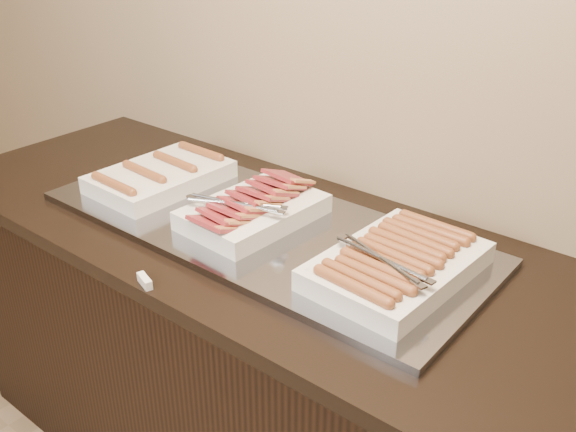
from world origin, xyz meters
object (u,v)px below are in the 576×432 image
object	(u,v)px
counter	(262,364)
dish_center	(252,209)
dish_right	(396,263)
dish_left	(161,176)
warming_tray	(260,226)

from	to	relation	value
counter	dish_center	xyz separation A→B (m)	(-0.02, -0.00, 0.50)
dish_right	dish_left	bearing A→B (deg)	-177.16
dish_center	dish_right	world-z (taller)	dish_center
counter	dish_right	xyz separation A→B (m)	(0.41, -0.00, 0.50)
dish_right	warming_tray	bearing A→B (deg)	-177.37
dish_left	dish_center	world-z (taller)	dish_center
counter	warming_tray	bearing A→B (deg)	0.00
warming_tray	dish_left	world-z (taller)	dish_left
counter	dish_right	distance (m)	0.65
dish_center	dish_left	bearing A→B (deg)	-177.28
counter	dish_left	size ratio (longest dim) A/B	5.33
dish_left	dish_right	xyz separation A→B (m)	(0.79, -0.00, 0.01)
warming_tray	dish_center	xyz separation A→B (m)	(-0.02, -0.00, 0.04)
dish_left	dish_center	size ratio (longest dim) A/B	1.01
counter	dish_center	distance (m)	0.50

